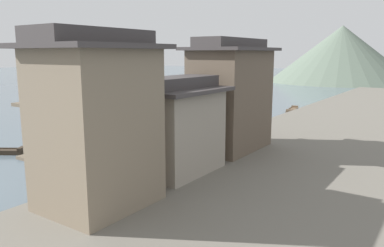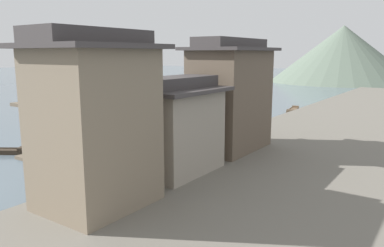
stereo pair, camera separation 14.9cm
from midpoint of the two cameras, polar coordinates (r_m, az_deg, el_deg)
riverbank_right at (r=40.22m, az=21.69°, el=-1.66°), size 18.00×110.00×0.72m
boat_moored_nearest at (r=34.66m, az=-3.37°, el=-3.04°), size 2.65×5.50×0.64m
boat_moored_second at (r=43.85m, az=-10.50°, el=-0.37°), size 2.52×3.76×0.51m
boat_moored_third at (r=35.77m, az=-26.39°, el=-3.73°), size 3.49×2.79×0.56m
boat_moored_far at (r=57.29m, az=14.99°, el=1.98°), size 1.78×4.67×0.56m
boat_midriver_drifting at (r=56.61m, az=7.03°, el=2.25°), size 4.33×2.87×0.75m
house_waterfront_nearest at (r=19.20m, az=-14.20°, el=0.36°), size 5.58×6.11×8.74m
house_waterfront_second at (r=24.36m, az=-2.44°, el=-0.35°), size 5.28×6.59×6.14m
house_waterfront_tall at (r=30.20m, az=5.94°, el=4.19°), size 5.33×7.68×8.74m
mooring_post_dock_near at (r=22.34m, az=-18.93°, el=-8.83°), size 0.20×0.20×0.82m
mooring_post_dock_mid at (r=27.31m, az=-5.89°, el=-4.66°), size 0.20×0.20×0.94m
hill_far_west at (r=121.06m, az=21.72°, el=9.69°), size 41.31×41.31×16.32m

